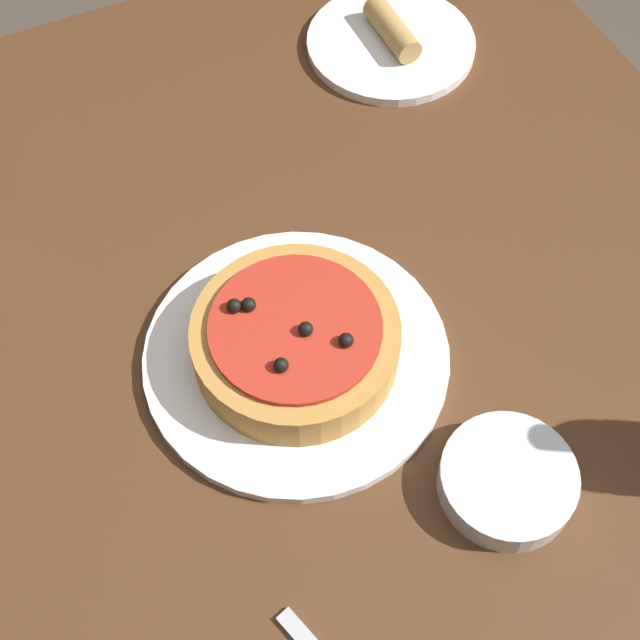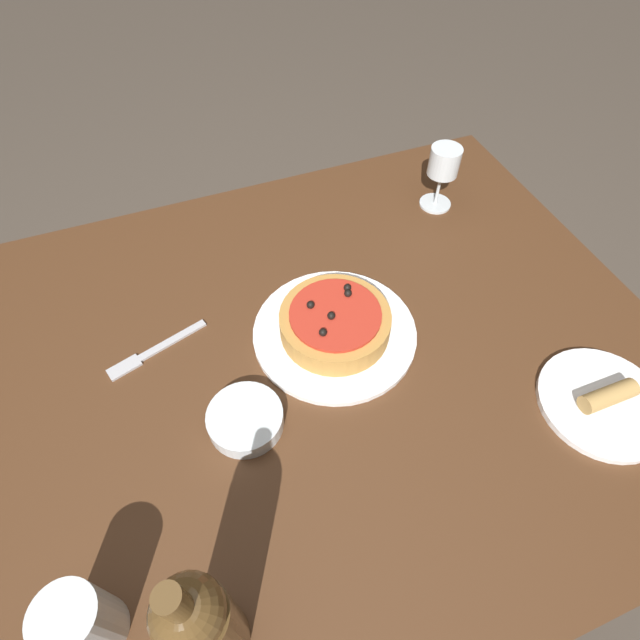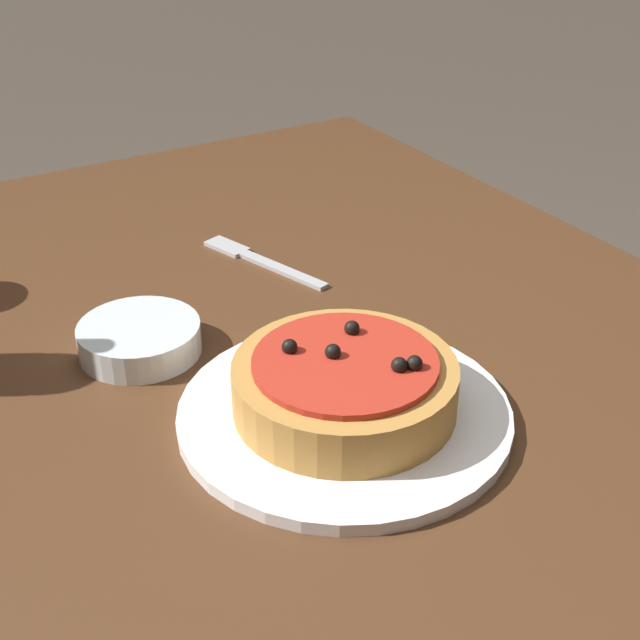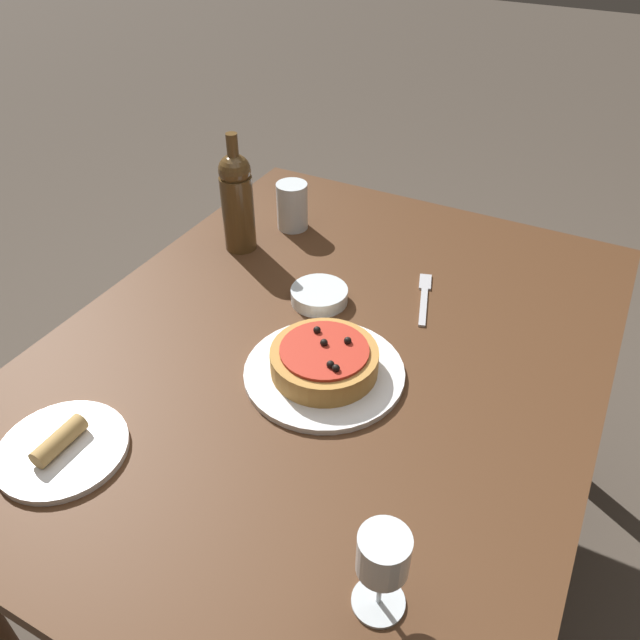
% 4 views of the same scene
% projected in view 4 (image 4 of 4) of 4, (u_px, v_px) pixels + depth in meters
% --- Properties ---
extents(ground_plane, '(14.00, 14.00, 0.00)m').
position_uv_depth(ground_plane, '(325.00, 548.00, 1.65)').
color(ground_plane, '#4C4238').
extents(dining_table, '(1.32, 1.02, 0.71)m').
position_uv_depth(dining_table, '(327.00, 374.00, 1.26)').
color(dining_table, '#4C2D19').
rests_on(dining_table, ground_plane).
extents(dinner_plate, '(0.30, 0.30, 0.01)m').
position_uv_depth(dinner_plate, '(324.00, 372.00, 1.15)').
color(dinner_plate, white).
rests_on(dinner_plate, dining_table).
extents(pizza, '(0.20, 0.20, 0.06)m').
position_uv_depth(pizza, '(324.00, 360.00, 1.13)').
color(pizza, '#BC843D').
rests_on(pizza, dinner_plate).
extents(wine_glass, '(0.07, 0.07, 0.14)m').
position_uv_depth(wine_glass, '(383.00, 559.00, 0.75)').
color(wine_glass, silver).
rests_on(wine_glass, dining_table).
extents(wine_bottle, '(0.07, 0.07, 0.28)m').
position_uv_depth(wine_bottle, '(237.00, 200.00, 1.43)').
color(wine_bottle, brown).
rests_on(wine_bottle, dining_table).
extents(water_cup, '(0.08, 0.08, 0.12)m').
position_uv_depth(water_cup, '(292.00, 206.00, 1.54)').
color(water_cup, silver).
rests_on(water_cup, dining_table).
extents(side_bowl, '(0.12, 0.12, 0.03)m').
position_uv_depth(side_bowl, '(319.00, 295.00, 1.32)').
color(side_bowl, silver).
rests_on(side_bowl, dining_table).
extents(fork, '(0.18, 0.08, 0.00)m').
position_uv_depth(fork, '(424.00, 296.00, 1.34)').
color(fork, '#B7B7BC').
rests_on(fork, dining_table).
extents(side_plate, '(0.21, 0.21, 0.04)m').
position_uv_depth(side_plate, '(62.00, 448.00, 1.00)').
color(side_plate, white).
rests_on(side_plate, dining_table).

